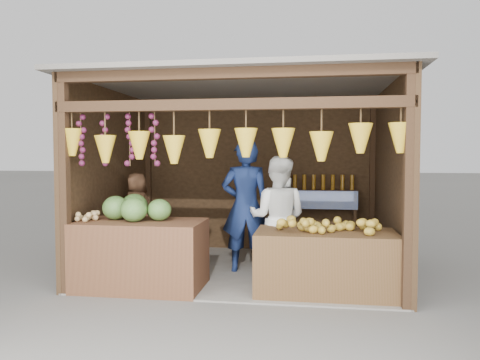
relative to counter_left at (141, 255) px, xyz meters
name	(u,v)px	position (x,y,z in m)	size (l,w,h in m)	color
ground	(245,270)	(1.14, 1.08, -0.42)	(80.00, 80.00, 0.00)	#514F49
stall_structure	(242,154)	(1.11, 1.04, 1.25)	(4.30, 3.30, 2.66)	slate
back_shelf	(318,202)	(2.19, 2.36, 0.45)	(1.25, 0.32, 1.32)	#382314
counter_left	(141,255)	(0.00, 0.00, 0.00)	(1.54, 0.85, 0.84)	#472817
counter_right	(326,263)	(2.24, 0.10, -0.05)	(1.64, 0.85, 0.75)	#452F17
stool	(137,254)	(-0.51, 1.21, -0.27)	(0.32, 0.32, 0.30)	black
man_standing	(246,206)	(1.17, 0.98, 0.51)	(0.68, 0.45, 1.86)	#14224D
woman_standing	(278,218)	(1.63, 0.71, 0.40)	(0.79, 0.62, 1.63)	white
vendor_seated	(137,209)	(-0.51, 1.21, 0.43)	(0.53, 0.34, 1.08)	brown
melon_pile	(135,207)	(-0.11, 0.08, 0.58)	(1.00, 0.50, 0.32)	#1D4813
tanfruit_pile	(86,215)	(-0.68, -0.07, 0.48)	(0.34, 0.40, 0.13)	tan
mango_pile	(327,222)	(2.26, 0.13, 0.44)	(1.40, 0.64, 0.22)	orange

